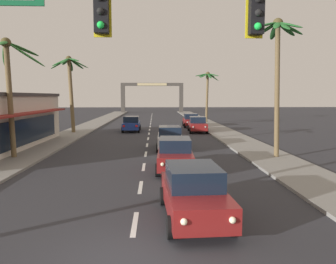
{
  "coord_description": "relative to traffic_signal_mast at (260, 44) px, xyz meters",
  "views": [
    {
      "loc": [
        0.63,
        -7.37,
        3.87
      ],
      "look_at": [
        1.24,
        8.0,
        2.2
      ],
      "focal_mm": 35.27,
      "sensor_mm": 36.0,
      "label": 1
    }
  ],
  "objects": [
    {
      "name": "lane_markings",
      "position": [
        -2.69,
        19.17,
        -5.1
      ],
      "size": [
        4.28,
        87.5,
        0.01
      ],
      "color": "silver",
      "rests_on": "ground"
    },
    {
      "name": "ground_plane",
      "position": [
        -3.13,
        -0.51,
        -5.1
      ],
      "size": [
        220.0,
        220.0,
        0.0
      ],
      "primitive_type": "plane",
      "color": "#2D2D33"
    },
    {
      "name": "palm_left_second",
      "position": [
        -11.36,
        12.56,
        0.34
      ],
      "size": [
        4.6,
        4.85,
        7.36
      ],
      "color": "brown",
      "rests_on": "ground"
    },
    {
      "name": "sedan_parked_nearest_kerb",
      "position": [
        2.05,
        33.7,
        -4.25
      ],
      "size": [
        1.99,
        4.47,
        1.68
      ],
      "color": "maroon",
      "rests_on": "ground"
    },
    {
      "name": "palm_left_third",
      "position": [
        -11.2,
        26.68,
        0.56
      ],
      "size": [
        3.88,
        3.96,
        7.98
      ],
      "color": "brown",
      "rests_on": "ground"
    },
    {
      "name": "sedan_third_in_queue",
      "position": [
        -1.45,
        9.18,
        -4.25
      ],
      "size": [
        2.09,
        4.51,
        1.68
      ],
      "color": "maroon",
      "rests_on": "ground"
    },
    {
      "name": "town_gateway_arch",
      "position": [
        -3.13,
        69.99,
        -0.6
      ],
      "size": [
        14.58,
        0.9,
        7.0
      ],
      "color": "#423D38",
      "rests_on": "ground"
    },
    {
      "name": "sedan_fifth_in_queue",
      "position": [
        -1.41,
        16.11,
        -4.25
      ],
      "size": [
        2.03,
        4.48,
        1.68
      ],
      "color": "silver",
      "rests_on": "ground"
    },
    {
      "name": "palm_right_second",
      "position": [
        4.88,
        12.04,
        1.34
      ],
      "size": [
        3.26,
        3.16,
        8.51
      ],
      "color": "brown",
      "rests_on": "ground"
    },
    {
      "name": "sedan_oncoming_far",
      "position": [
        -5.11,
        28.6,
        -4.25
      ],
      "size": [
        1.97,
        4.46,
        1.68
      ],
      "color": "navy",
      "rests_on": "ground"
    },
    {
      "name": "traffic_signal_mast",
      "position": [
        0.0,
        0.0,
        0.0
      ],
      "size": [
        10.92,
        0.41,
        7.0
      ],
      "color": "#2D2D33",
      "rests_on": "ground"
    },
    {
      "name": "sidewalk_left",
      "position": [
        -10.93,
        19.49,
        -5.03
      ],
      "size": [
        3.2,
        110.0,
        0.14
      ],
      "primitive_type": "cube",
      "color": "gray",
      "rests_on": "ground"
    },
    {
      "name": "sidewalk_right",
      "position": [
        4.67,
        19.49,
        -5.03
      ],
      "size": [
        3.2,
        110.0,
        0.14
      ],
      "primitive_type": "cube",
      "color": "gray",
      "rests_on": "ground"
    },
    {
      "name": "palm_right_farthest",
      "position": [
        5.13,
        40.04,
        0.38
      ],
      "size": [
        3.46,
        3.51,
        7.39
      ],
      "color": "brown",
      "rests_on": "ground"
    },
    {
      "name": "sedan_parked_mid_kerb",
      "position": [
        2.1,
        27.54,
        -4.25
      ],
      "size": [
        2.06,
        4.5,
        1.68
      ],
      "color": "maroon",
      "rests_on": "ground"
    },
    {
      "name": "sedan_lead_at_stop_bar",
      "position": [
        -1.28,
        2.24,
        -4.25
      ],
      "size": [
        2.12,
        4.51,
        1.68
      ],
      "color": "maroon",
      "rests_on": "ground"
    }
  ]
}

